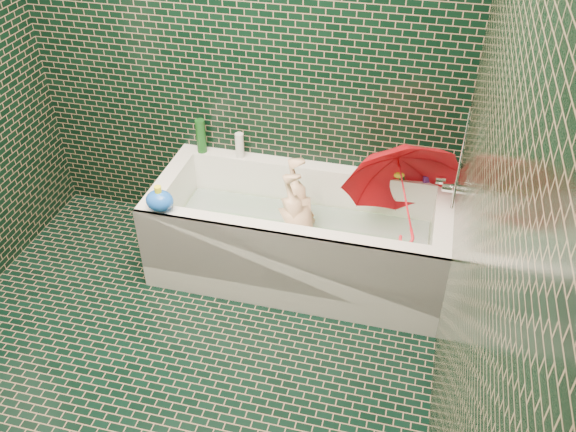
% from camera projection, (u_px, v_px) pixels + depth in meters
% --- Properties ---
extents(floor, '(2.80, 2.80, 0.00)m').
position_uv_depth(floor, '(165.00, 385.00, 3.06)').
color(floor, black).
rests_on(floor, ground).
extents(wall_back, '(2.80, 0.00, 2.80)m').
position_uv_depth(wall_back, '(239.00, 43.00, 3.39)').
color(wall_back, black).
rests_on(wall_back, floor).
extents(wall_right, '(0.00, 2.80, 2.80)m').
position_uv_depth(wall_right, '(478.00, 227.00, 2.05)').
color(wall_right, black).
rests_on(wall_right, floor).
extents(bathtub, '(1.70, 0.75, 0.55)m').
position_uv_depth(bathtub, '(299.00, 243.00, 3.62)').
color(bathtub, white).
rests_on(bathtub, floor).
extents(bath_mat, '(1.35, 0.47, 0.01)m').
position_uv_depth(bath_mat, '(299.00, 248.00, 3.67)').
color(bath_mat, green).
rests_on(bath_mat, bathtub).
extents(water, '(1.48, 0.53, 0.00)m').
position_uv_depth(water, '(300.00, 229.00, 3.58)').
color(water, silver).
rests_on(water, bathtub).
extents(faucet, '(0.18, 0.19, 0.55)m').
position_uv_depth(faucet, '(454.00, 182.00, 3.13)').
color(faucet, silver).
rests_on(faucet, wall_right).
extents(child, '(0.91, 0.33, 0.34)m').
position_uv_depth(child, '(303.00, 234.00, 3.54)').
color(child, beige).
rests_on(child, bathtub).
extents(umbrella, '(0.93, 0.89, 0.99)m').
position_uv_depth(umbrella, '(405.00, 197.00, 3.30)').
color(umbrella, red).
rests_on(umbrella, bathtub).
extents(soap_bottle_a, '(0.13, 0.13, 0.26)m').
position_uv_depth(soap_bottle_a, '(440.00, 182.00, 3.54)').
color(soap_bottle_a, white).
rests_on(soap_bottle_a, bathtub).
extents(soap_bottle_b, '(0.10, 0.11, 0.18)m').
position_uv_depth(soap_bottle_b, '(430.00, 183.00, 3.53)').
color(soap_bottle_b, '#491F75').
rests_on(soap_bottle_b, bathtub).
extents(soap_bottle_c, '(0.14, 0.14, 0.15)m').
position_uv_depth(soap_bottle_c, '(430.00, 181.00, 3.55)').
color(soap_bottle_c, '#144817').
rests_on(soap_bottle_c, bathtub).
extents(bottle_right_tall, '(0.07, 0.07, 0.20)m').
position_uv_depth(bottle_right_tall, '(404.00, 163.00, 3.51)').
color(bottle_right_tall, '#144817').
rests_on(bottle_right_tall, bathtub).
extents(bottle_right_pump, '(0.06, 0.06, 0.16)m').
position_uv_depth(bottle_right_pump, '(449.00, 172.00, 3.48)').
color(bottle_right_pump, silver).
rests_on(bottle_right_pump, bathtub).
extents(bottle_left_tall, '(0.07, 0.07, 0.22)m').
position_uv_depth(bottle_left_tall, '(201.00, 136.00, 3.75)').
color(bottle_left_tall, '#144817').
rests_on(bottle_left_tall, bathtub).
extents(bottle_left_short, '(0.06, 0.06, 0.16)m').
position_uv_depth(bottle_left_short, '(240.00, 145.00, 3.71)').
color(bottle_left_short, white).
rests_on(bottle_left_short, bathtub).
extents(rubber_duck, '(0.13, 0.09, 0.10)m').
position_uv_depth(rubber_duck, '(400.00, 171.00, 3.55)').
color(rubber_duck, '#FDF319').
rests_on(rubber_duck, bathtub).
extents(bath_toy, '(0.16, 0.13, 0.15)m').
position_uv_depth(bath_toy, '(160.00, 200.00, 3.28)').
color(bath_toy, blue).
rests_on(bath_toy, bathtub).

